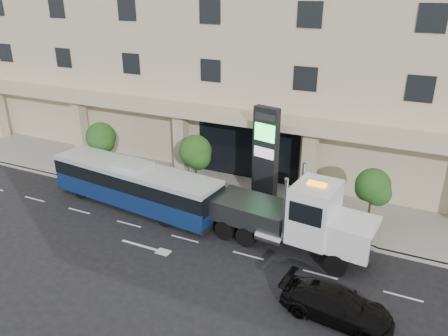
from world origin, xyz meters
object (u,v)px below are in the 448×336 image
(city_bus, at_px, (135,184))
(black_sedan, at_px, (337,305))
(signage_pylon, at_px, (265,157))
(tow_truck, at_px, (297,219))

(city_bus, distance_m, black_sedan, 15.21)
(black_sedan, height_order, signage_pylon, signage_pylon)
(black_sedan, bearing_deg, signage_pylon, 42.87)
(signage_pylon, bearing_deg, tow_truck, -37.11)
(city_bus, bearing_deg, black_sedan, -13.15)
(city_bus, height_order, tow_truck, tow_truck)
(tow_truck, bearing_deg, city_bus, -176.33)
(black_sedan, bearing_deg, city_bus, 76.06)
(tow_truck, relative_size, black_sedan, 2.11)
(city_bus, relative_size, signage_pylon, 1.89)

